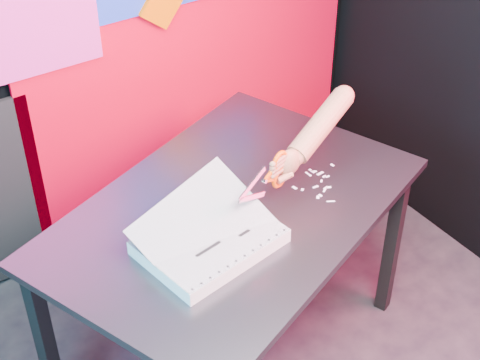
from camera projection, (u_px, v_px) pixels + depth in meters
room at (276, 177)px, 1.60m from camera, size 3.01×3.01×2.71m
backdrop at (61, 64)px, 2.83m from camera, size 2.88×0.05×2.08m
work_table at (232, 226)px, 2.51m from camera, size 1.49×1.24×0.75m
printout_stack at (210, 241)px, 2.28m from camera, size 0.47×0.36×0.22m
scissors at (276, 172)px, 2.36m from camera, size 0.24×0.08×0.14m
hand_forearm at (316, 131)px, 2.47m from camera, size 0.42×0.17×0.19m
paper_clippings at (318, 182)px, 2.57m from camera, size 0.21×0.19×0.00m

